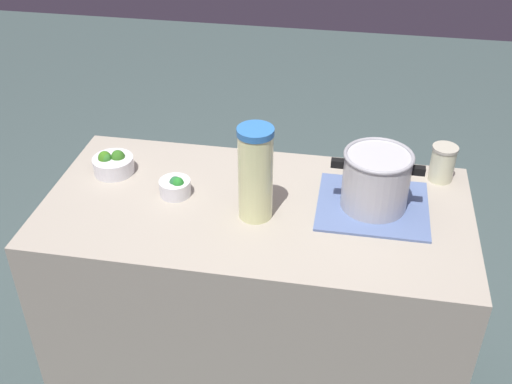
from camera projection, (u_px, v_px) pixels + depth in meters
ground_plane at (256, 382)px, 2.44m from camera, size 8.00×8.00×0.00m
counter_slab at (256, 303)px, 2.20m from camera, size 1.35×0.67×0.85m
dish_cloth at (373, 206)px, 1.95m from camera, size 0.34×0.31×0.01m
cooking_pot at (376, 179)px, 1.89m from camera, size 0.28×0.21×0.19m
lemonade_pitcher at (256, 173)px, 1.83m from camera, size 0.11×0.11×0.30m
mason_jar at (443, 163)px, 2.05m from camera, size 0.08×0.08×0.12m
broccoli_bowl_front at (113, 163)px, 2.10m from camera, size 0.14×0.14×0.08m
broccoli_bowl_center at (175, 187)px, 1.99m from camera, size 0.10×0.10×0.07m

